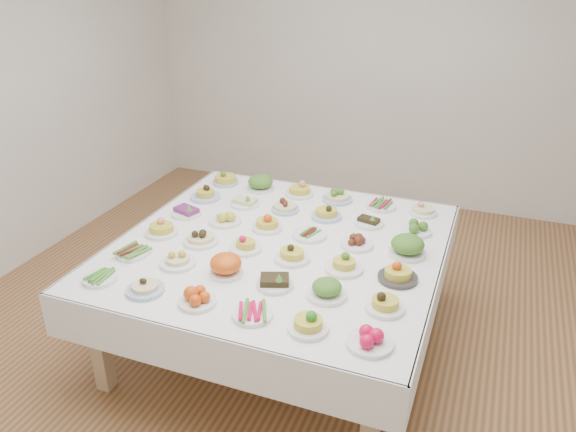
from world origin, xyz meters
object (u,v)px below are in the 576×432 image
(display_table, at_px, (280,253))
(dish_0, at_px, (100,277))
(dish_18, at_px, (186,210))
(dish_35, at_px, (423,208))

(display_table, relative_size, dish_0, 10.32)
(dish_18, bearing_deg, dish_35, 21.83)
(display_table, bearing_deg, dish_18, 168.22)
(dish_0, relative_size, dish_18, 0.96)
(dish_0, xyz_separation_m, dish_35, (1.57, 1.56, 0.03))
(display_table, distance_m, dish_0, 1.11)
(dish_0, distance_m, dish_35, 2.21)
(dish_18, xyz_separation_m, dish_35, (1.56, 0.62, 0.00))
(dish_0, height_order, dish_35, dish_35)
(dish_18, distance_m, dish_35, 1.68)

